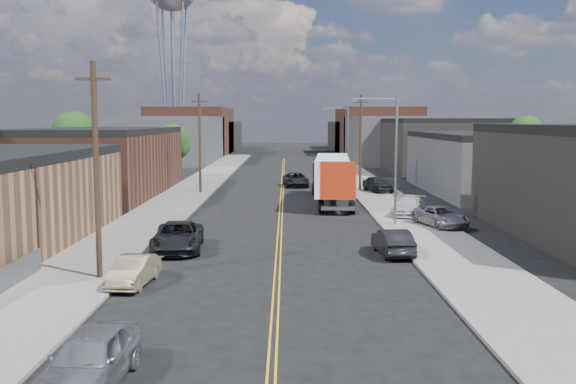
{
  "coord_description": "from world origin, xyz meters",
  "views": [
    {
      "loc": [
        0.44,
        -19.06,
        7.37
      ],
      "look_at": [
        0.55,
        24.27,
        2.5
      ],
      "focal_mm": 40.0,
      "sensor_mm": 36.0,
      "label": 1
    }
  ],
  "objects_px": {
    "car_right_lot_c": "(378,184)",
    "car_right_oncoming": "(393,242)",
    "car_left_b": "(134,271)",
    "car_right_lot_b": "(409,206)",
    "car_left_c": "(178,237)",
    "semi_truck": "(331,176)",
    "car_left_a": "(90,359)",
    "car_ahead_truck": "(296,180)",
    "car_right_lot_a": "(441,216)",
    "water_tower": "(172,1)"
  },
  "relations": [
    {
      "from": "semi_truck",
      "to": "car_left_a",
      "type": "relative_size",
      "value": 3.46
    },
    {
      "from": "car_left_b",
      "to": "car_right_lot_b",
      "type": "distance_m",
      "value": 25.89
    },
    {
      "from": "semi_truck",
      "to": "car_left_c",
      "type": "distance_m",
      "value": 23.63
    },
    {
      "from": "semi_truck",
      "to": "car_ahead_truck",
      "type": "relative_size",
      "value": 2.95
    },
    {
      "from": "car_left_b",
      "to": "car_left_c",
      "type": "height_order",
      "value": "car_left_c"
    },
    {
      "from": "water_tower",
      "to": "car_left_b",
      "type": "distance_m",
      "value": 106.47
    },
    {
      "from": "car_left_b",
      "to": "car_right_lot_b",
      "type": "bearing_deg",
      "value": 56.99
    },
    {
      "from": "car_right_lot_b",
      "to": "semi_truck",
      "type": "bearing_deg",
      "value": 146.26
    },
    {
      "from": "semi_truck",
      "to": "car_left_b",
      "type": "xyz_separation_m",
      "value": [
        -10.83,
        -28.91,
        -1.74
      ]
    },
    {
      "from": "water_tower",
      "to": "car_right_oncoming",
      "type": "distance_m",
      "value": 103.07
    },
    {
      "from": "water_tower",
      "to": "car_right_lot_a",
      "type": "height_order",
      "value": "water_tower"
    },
    {
      "from": "car_left_c",
      "to": "car_right_lot_b",
      "type": "height_order",
      "value": "car_left_c"
    },
    {
      "from": "car_right_lot_c",
      "to": "car_ahead_truck",
      "type": "height_order",
      "value": "car_right_lot_c"
    },
    {
      "from": "car_left_b",
      "to": "car_left_a",
      "type": "bearing_deg",
      "value": -77.14
    },
    {
      "from": "car_left_c",
      "to": "car_right_lot_a",
      "type": "distance_m",
      "value": 18.35
    },
    {
      "from": "car_left_b",
      "to": "car_right_lot_b",
      "type": "xyz_separation_m",
      "value": [
        16.16,
        20.23,
        0.17
      ]
    },
    {
      "from": "car_right_oncoming",
      "to": "car_right_lot_c",
      "type": "relative_size",
      "value": 0.95
    },
    {
      "from": "car_left_a",
      "to": "car_right_oncoming",
      "type": "distance_m",
      "value": 20.78
    },
    {
      "from": "car_right_lot_a",
      "to": "car_left_b",
      "type": "bearing_deg",
      "value": -155.61
    },
    {
      "from": "car_left_a",
      "to": "car_left_c",
      "type": "bearing_deg",
      "value": 96.05
    },
    {
      "from": "car_left_b",
      "to": "car_right_lot_b",
      "type": "relative_size",
      "value": 0.85
    },
    {
      "from": "car_left_a",
      "to": "car_ahead_truck",
      "type": "height_order",
      "value": "car_left_a"
    },
    {
      "from": "car_right_lot_a",
      "to": "car_ahead_truck",
      "type": "xyz_separation_m",
      "value": [
        -9.5,
        27.79,
        -0.06
      ]
    },
    {
      "from": "semi_truck",
      "to": "car_left_b",
      "type": "distance_m",
      "value": 30.92
    },
    {
      "from": "car_left_c",
      "to": "car_ahead_truck",
      "type": "height_order",
      "value": "car_left_c"
    },
    {
      "from": "car_right_lot_c",
      "to": "car_right_oncoming",
      "type": "bearing_deg",
      "value": -111.59
    },
    {
      "from": "car_left_c",
      "to": "car_right_lot_c",
      "type": "xyz_separation_m",
      "value": [
        15.42,
        28.9,
        0.13
      ]
    },
    {
      "from": "car_left_a",
      "to": "car_right_lot_a",
      "type": "xyz_separation_m",
      "value": [
        16.0,
        26.21,
        0.03
      ]
    },
    {
      "from": "car_left_c",
      "to": "car_right_oncoming",
      "type": "distance_m",
      "value": 12.03
    },
    {
      "from": "car_left_a",
      "to": "car_right_lot_c",
      "type": "distance_m",
      "value": 49.75
    },
    {
      "from": "car_right_oncoming",
      "to": "car_right_lot_a",
      "type": "height_order",
      "value": "car_right_lot_a"
    },
    {
      "from": "semi_truck",
      "to": "car_right_lot_a",
      "type": "distance_m",
      "value": 15.28
    },
    {
      "from": "car_left_b",
      "to": "water_tower",
      "type": "bearing_deg",
      "value": 104.39
    },
    {
      "from": "car_right_lot_c",
      "to": "car_left_c",
      "type": "bearing_deg",
      "value": -133.13
    },
    {
      "from": "water_tower",
      "to": "car_right_lot_b",
      "type": "xyz_separation_m",
      "value": [
        31.76,
        -80.73,
        -29.82
      ]
    },
    {
      "from": "water_tower",
      "to": "car_left_a",
      "type": "distance_m",
      "value": 117.11
    },
    {
      "from": "semi_truck",
      "to": "car_left_a",
      "type": "xyz_separation_m",
      "value": [
        -9.43,
        -39.92,
        -1.6
      ]
    },
    {
      "from": "car_right_oncoming",
      "to": "car_ahead_truck",
      "type": "xyz_separation_m",
      "value": [
        -4.76,
        36.54,
        0.04
      ]
    },
    {
      "from": "water_tower",
      "to": "car_left_b",
      "type": "bearing_deg",
      "value": -81.22
    },
    {
      "from": "car_left_b",
      "to": "car_right_lot_a",
      "type": "distance_m",
      "value": 23.11
    },
    {
      "from": "car_left_a",
      "to": "car_left_b",
      "type": "xyz_separation_m",
      "value": [
        -1.4,
        11.0,
        -0.14
      ]
    },
    {
      "from": "water_tower",
      "to": "car_right_lot_b",
      "type": "bearing_deg",
      "value": -68.52
    },
    {
      "from": "car_right_oncoming",
      "to": "car_right_lot_b",
      "type": "distance_m",
      "value": 14.2
    },
    {
      "from": "semi_truck",
      "to": "car_right_lot_b",
      "type": "distance_m",
      "value": 10.31
    },
    {
      "from": "car_left_a",
      "to": "car_right_lot_a",
      "type": "relative_size",
      "value": 0.96
    },
    {
      "from": "water_tower",
      "to": "car_right_lot_a",
      "type": "bearing_deg",
      "value": -68.95
    },
    {
      "from": "car_left_a",
      "to": "car_right_lot_c",
      "type": "height_order",
      "value": "car_right_lot_c"
    },
    {
      "from": "car_right_lot_c",
      "to": "water_tower",
      "type": "bearing_deg",
      "value": 101.17
    },
    {
      "from": "water_tower",
      "to": "car_ahead_truck",
      "type": "relative_size",
      "value": 6.7
    },
    {
      "from": "car_right_oncoming",
      "to": "car_right_lot_a",
      "type": "distance_m",
      "value": 9.95
    }
  ]
}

